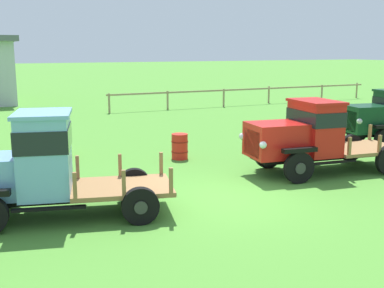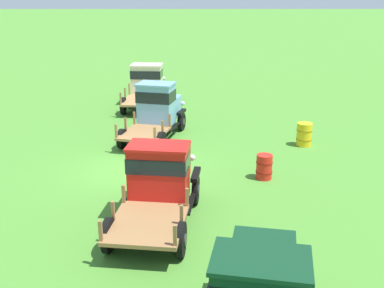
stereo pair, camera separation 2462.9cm
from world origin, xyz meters
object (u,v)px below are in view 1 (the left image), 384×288
at_px(vintage_truck_second_in_line, 37,166).
at_px(oil_drum_beside_row, 180,146).
at_px(vintage_truck_midrow_center, 308,136).
at_px(oil_drum_near_fence, 60,143).

relative_size(vintage_truck_second_in_line, oil_drum_beside_row, 5.96).
bearing_deg(vintage_truck_second_in_line, vintage_truck_midrow_center, 4.17).
bearing_deg(oil_drum_near_fence, oil_drum_beside_row, -31.35).
bearing_deg(vintage_truck_second_in_line, oil_drum_near_fence, 75.44).
bearing_deg(oil_drum_beside_row, oil_drum_near_fence, 148.65).
bearing_deg(vintage_truck_midrow_center, oil_drum_beside_row, 128.17).
xyz_separation_m(vintage_truck_midrow_center, oil_drum_beside_row, (-2.61, 3.32, -0.70)).
bearing_deg(oil_drum_beside_row, vintage_truck_midrow_center, -51.83).
xyz_separation_m(vintage_truck_second_in_line, oil_drum_beside_row, (5.08, 3.89, -0.73)).
distance_m(vintage_truck_second_in_line, oil_drum_near_fence, 6.26).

